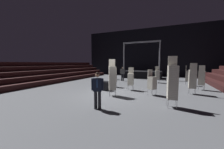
# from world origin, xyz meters

# --- Properties ---
(ground_plane) EXTENTS (22.00, 30.00, 0.10)m
(ground_plane) POSITION_xyz_m (0.00, 0.00, -0.05)
(ground_plane) COLOR #515459
(arena_end_wall) EXTENTS (22.00, 0.30, 8.00)m
(arena_end_wall) POSITION_xyz_m (0.00, 15.00, 4.00)
(arena_end_wall) COLOR black
(arena_end_wall) RESTS_ON ground_plane
(bleacher_bank_left) EXTENTS (3.75, 24.00, 2.25)m
(bleacher_bank_left) POSITION_xyz_m (-9.12, 1.00, 1.12)
(bleacher_bank_left) COLOR black
(bleacher_bank_left) RESTS_ON ground_plane
(stage_riser) EXTENTS (5.36, 2.96, 5.08)m
(stage_riser) POSITION_xyz_m (0.00, 11.30, 0.58)
(stage_riser) COLOR black
(stage_riser) RESTS_ON ground_plane
(man_with_tie) EXTENTS (0.56, 0.37, 1.72)m
(man_with_tie) POSITION_xyz_m (0.62, -2.73, 0.97)
(man_with_tie) COLOR black
(man_with_tie) RESTS_ON ground_plane
(chair_stack_front_left) EXTENTS (0.55, 0.55, 1.96)m
(chair_stack_front_left) POSITION_xyz_m (5.99, 4.32, 0.98)
(chair_stack_front_left) COLOR #B2B5BA
(chair_stack_front_left) RESTS_ON ground_plane
(chair_stack_front_right) EXTENTS (0.44, 0.44, 2.14)m
(chair_stack_front_right) POSITION_xyz_m (5.10, 2.46, 1.07)
(chair_stack_front_right) COLOR #B2B5BA
(chair_stack_front_right) RESTS_ON ground_plane
(chair_stack_mid_left) EXTENTS (0.51, 0.51, 1.79)m
(chair_stack_mid_left) POSITION_xyz_m (2.47, 6.97, 0.90)
(chair_stack_mid_left) COLOR #B2B5BA
(chair_stack_mid_left) RESTS_ON ground_plane
(chair_stack_mid_right) EXTENTS (0.51, 0.51, 1.71)m
(chair_stack_mid_right) POSITION_xyz_m (-0.93, 2.78, 0.86)
(chair_stack_mid_right) COLOR #B2B5BA
(chair_stack_mid_right) RESTS_ON ground_plane
(chair_stack_mid_centre) EXTENTS (0.60, 0.60, 2.39)m
(chair_stack_mid_centre) POSITION_xyz_m (0.26, -0.18, 1.19)
(chair_stack_mid_centre) COLOR #B2B5BA
(chair_stack_mid_centre) RESTS_ON ground_plane
(chair_stack_rear_left) EXTENTS (0.50, 0.50, 1.79)m
(chair_stack_rear_left) POSITION_xyz_m (0.86, 2.04, 0.90)
(chair_stack_rear_left) COLOR #B2B5BA
(chair_stack_rear_left) RESTS_ON ground_plane
(chair_stack_rear_right) EXTENTS (0.50, 0.50, 2.48)m
(chair_stack_rear_right) POSITION_xyz_m (3.78, -1.06, 1.24)
(chair_stack_rear_right) COLOR #B2B5BA
(chair_stack_rear_right) RESTS_ON ground_plane
(chair_stack_rear_centre) EXTENTS (0.49, 0.49, 1.88)m
(chair_stack_rear_centre) POSITION_xyz_m (5.29, 6.37, 0.94)
(chair_stack_rear_centre) COLOR #B2B5BA
(chair_stack_rear_centre) RESTS_ON ground_plane
(chair_stack_aisle_left) EXTENTS (0.61, 0.61, 1.71)m
(chair_stack_aisle_left) POSITION_xyz_m (2.60, 1.05, 0.86)
(chair_stack_aisle_left) COLOR #B2B5BA
(chair_stack_aisle_left) RESTS_ON ground_plane
(chair_stack_aisle_right) EXTENTS (0.57, 0.57, 1.88)m
(chair_stack_aisle_right) POSITION_xyz_m (-3.18, 7.79, 0.94)
(chair_stack_aisle_right) COLOR #B2B5BA
(chair_stack_aisle_right) RESTS_ON ground_plane
(crew_worker_near_stage) EXTENTS (0.57, 0.32, 1.70)m
(crew_worker_near_stage) POSITION_xyz_m (-1.52, 6.91, 0.96)
(crew_worker_near_stage) COLOR black
(crew_worker_near_stage) RESTS_ON ground_plane
(equipment_road_case) EXTENTS (1.02, 0.80, 0.69)m
(equipment_road_case) POSITION_xyz_m (-1.02, 1.20, 0.34)
(equipment_road_case) COLOR black
(equipment_road_case) RESTS_ON ground_plane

